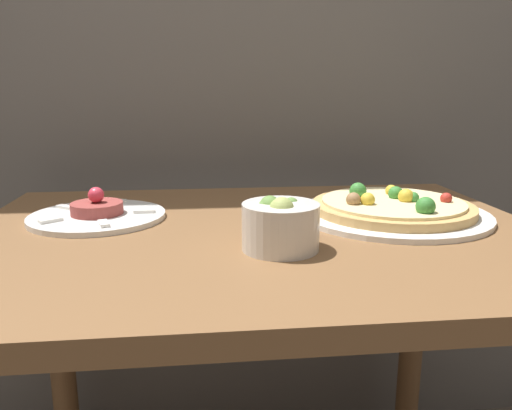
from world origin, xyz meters
name	(u,v)px	position (x,y,z in m)	size (l,w,h in m)	color
dining_table	(257,294)	(0.00, 0.38, 0.64)	(1.02, 0.75, 0.76)	brown
pizza_plate	(392,209)	(0.27, 0.43, 0.77)	(0.37, 0.37, 0.06)	white
tartare_plate	(97,214)	(-0.29, 0.48, 0.77)	(0.25, 0.25, 0.06)	white
small_bowl	(280,224)	(0.02, 0.26, 0.80)	(0.12, 0.12, 0.09)	silver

